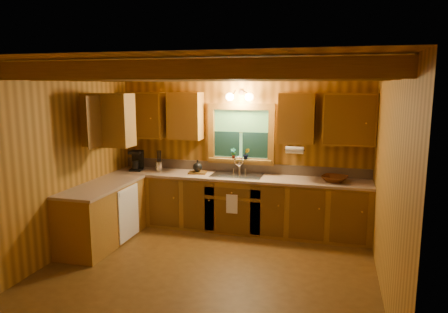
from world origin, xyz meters
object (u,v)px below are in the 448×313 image
sink (237,178)px  wicker_basket (335,179)px  cutting_board (197,173)px  coffee_maker (137,161)px

sink → wicker_basket: sink is taller
cutting_board → wicker_basket: bearing=-9.8°
sink → wicker_basket: (1.53, -0.04, 0.09)m
sink → wicker_basket: size_ratio=2.14×
coffee_maker → wicker_basket: bearing=-12.0°
sink → wicker_basket: bearing=-1.4°
coffee_maker → cutting_board: bearing=-10.6°
cutting_board → wicker_basket: (2.20, -0.04, 0.03)m
sink → coffee_maker: bearing=-179.4°
coffee_maker → wicker_basket: (3.30, -0.02, -0.12)m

